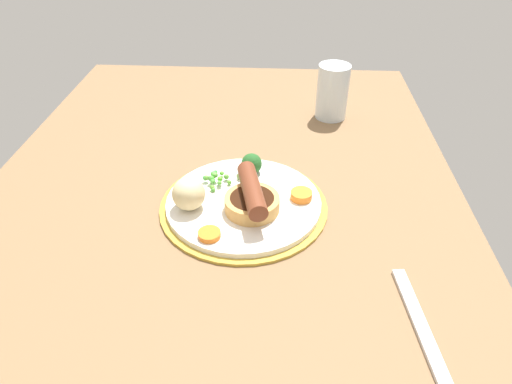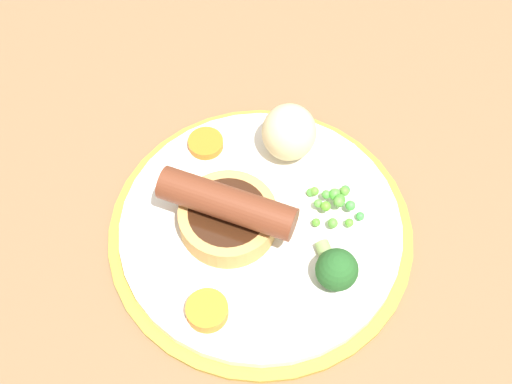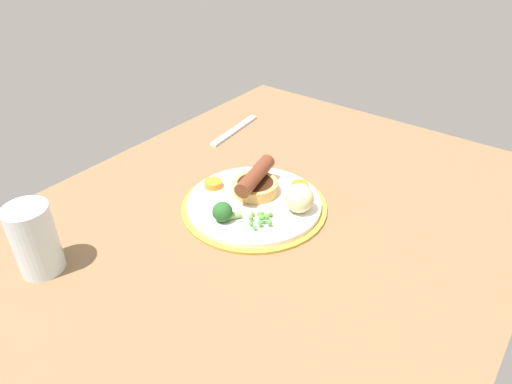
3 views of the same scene
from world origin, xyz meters
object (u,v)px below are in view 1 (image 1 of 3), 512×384
Objects in this scene: sausage_pudding at (252,199)px; broccoli_floret_near at (251,164)px; fork at (421,327)px; dinner_plate at (244,204)px; carrot_slice_2 at (301,195)px; potato_chunk_0 at (189,194)px; carrot_slice_5 at (212,234)px; drinking_glass at (332,92)px; pea_pile at (214,178)px.

broccoli_floret_near is (-10.03, -0.81, -0.41)cm from sausage_pudding.
sausage_pudding is 29.01cm from fork.
carrot_slice_2 reaches higher than dinner_plate.
potato_chunk_0 reaches higher than fork.
dinner_plate is 31.51cm from fork.
carrot_slice_2 is at bearing 95.77° from dinner_plate.
carrot_slice_5 is at bearing -122.85° from fork.
dinner_plate is 5.07× the size of potato_chunk_0.
broccoli_floret_near is 13.34cm from potato_chunk_0.
fork is at bearing 63.63° from carrot_slice_5.
dinner_plate is at bearing 106.33° from potato_chunk_0.
drinking_glass is at bearing 5.65° from broccoli_floret_near.
broccoli_floret_near is 10.82cm from carrot_slice_2.
potato_chunk_0 is (2.36, -8.05, 3.44)cm from dinner_plate.
pea_pile is 0.31× the size of fork.
dinner_plate is 2.22× the size of sausage_pudding.
sausage_pudding reaches higher than dinner_plate.
broccoli_floret_near reaches higher than carrot_slice_5.
potato_chunk_0 is at bearing -34.75° from drinking_glass.
sausage_pudding is at bearing -66.75° from carrot_slice_2.
dinner_plate is at bearing 50.16° from pea_pile.
sausage_pudding is at bearing 141.15° from carrot_slice_5.
pea_pile is at bearing -139.76° from fork.
carrot_slice_2 is at bearing 127.28° from carrot_slice_5.
carrot_slice_5 is (16.50, -4.40, -1.26)cm from broccoli_floret_near.
pea_pile is at bearing -129.84° from dinner_plate.
potato_chunk_0 is 1.62× the size of carrot_slice_5.
carrot_slice_5 reaches higher than dinner_plate.
fork is at bearing 34.39° from sausage_pudding.
broccoli_floret_near is 1.36× the size of carrot_slice_2.
potato_chunk_0 is at bearing 176.65° from broccoli_floret_near.
broccoli_floret_near reaches higher than dinner_plate.
broccoli_floret_near is (-7.70, 0.67, 2.51)cm from dinner_plate.
sausage_pudding reaches higher than carrot_slice_5.
sausage_pudding is at bearing 44.99° from pea_pile.
carrot_slice_2 is at bearing -12.44° from drinking_glass.
potato_chunk_0 reaches higher than carrot_slice_5.
pea_pile is (-4.26, -5.11, 1.80)cm from dinner_plate.
carrot_slice_2 is at bearing 76.66° from pea_pile.
carrot_slice_5 is 29.50cm from fork.
dinner_plate is 9.06cm from potato_chunk_0.
potato_chunk_0 reaches higher than sausage_pudding.
sausage_pudding is at bearing 90.16° from potato_chunk_0.
potato_chunk_0 reaches higher than broccoli_floret_near.
pea_pile is 6.76cm from broccoli_floret_near.
sausage_pudding is 9.54cm from potato_chunk_0.
broccoli_floret_near is 36.97cm from fork.
dinner_plate reaches higher than fork.
pea_pile reaches higher than dinner_plate.
pea_pile is at bearing -36.98° from drinking_glass.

